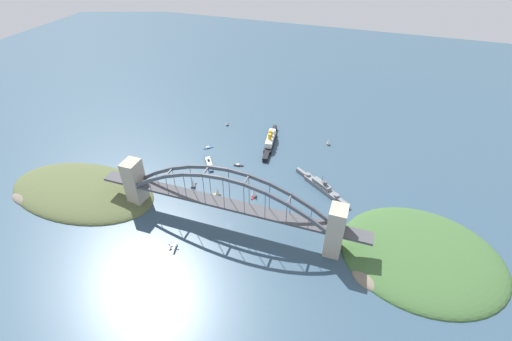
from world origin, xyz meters
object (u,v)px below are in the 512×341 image
(small_boat_4, at_px, (199,195))
(small_boat_8, at_px, (208,148))
(small_boat_5, at_px, (193,183))
(harbor_arch_bridge, at_px, (227,203))
(small_boat_1, at_px, (238,165))
(channel_marker_buoy, at_px, (218,192))
(seaplane_taxiing_near_bridge, at_px, (174,246))
(small_boat_2, at_px, (227,123))
(small_boat_6, at_px, (169,176))
(ocean_liner, at_px, (270,141))
(small_boat_3, at_px, (217,191))
(small_boat_0, at_px, (254,192))
(small_boat_7, at_px, (328,142))
(harbor_ferry_steamer, at_px, (209,163))
(naval_cruiser, at_px, (322,186))

(small_boat_4, height_order, small_boat_8, small_boat_4)
(small_boat_5, bearing_deg, harbor_arch_bridge, -34.63)
(small_boat_1, xyz_separation_m, channel_marker_buoy, (-3.16, -51.98, 0.22))
(seaplane_taxiing_near_bridge, relative_size, small_boat_4, 1.33)
(harbor_arch_bridge, bearing_deg, small_boat_2, 113.17)
(small_boat_5, distance_m, small_boat_8, 76.22)
(small_boat_6, bearing_deg, ocean_liner, 48.91)
(small_boat_2, relative_size, small_boat_6, 0.65)
(small_boat_3, bearing_deg, small_boat_0, 15.99)
(small_boat_2, bearing_deg, ocean_liner, -21.27)
(small_boat_6, height_order, small_boat_7, small_boat_7)
(small_boat_0, xyz_separation_m, channel_marker_buoy, (-38.25, -7.46, -4.24))
(seaplane_taxiing_near_bridge, height_order, small_boat_1, seaplane_taxiing_near_bridge)
(small_boat_8, bearing_deg, small_boat_4, -69.99)
(small_boat_5, height_order, small_boat_6, small_boat_5)
(small_boat_4, height_order, small_boat_7, small_boat_7)
(harbor_ferry_steamer, xyz_separation_m, small_boat_2, (-15.06, 91.61, 1.18))
(naval_cruiser, distance_m, small_boat_6, 169.37)
(small_boat_0, relative_size, small_boat_7, 1.27)
(small_boat_6, height_order, channel_marker_buoy, channel_marker_buoy)
(small_boat_2, relative_size, small_boat_4, 0.82)
(small_boat_2, bearing_deg, small_boat_5, -83.00)
(small_boat_7, height_order, small_boat_8, small_boat_7)
(naval_cruiser, relative_size, small_boat_3, 6.45)
(small_boat_4, bearing_deg, small_boat_1, 75.74)
(channel_marker_buoy, bearing_deg, small_boat_4, -132.97)
(small_boat_4, distance_m, small_boat_7, 182.38)
(small_boat_7, bearing_deg, seaplane_taxiing_near_bridge, -115.00)
(ocean_liner, xyz_separation_m, channel_marker_buoy, (-24.78, -107.91, -4.54))
(naval_cruiser, distance_m, small_boat_2, 175.57)
(harbor_arch_bridge, relative_size, small_boat_2, 35.98)
(naval_cruiser, xyz_separation_m, small_boat_5, (-132.29, -41.71, 1.89))
(harbor_ferry_steamer, relative_size, seaplane_taxiing_near_bridge, 2.54)
(seaplane_taxiing_near_bridge, distance_m, small_boat_3, 79.78)
(small_boat_5, bearing_deg, ocean_liner, 63.26)
(small_boat_4, xyz_separation_m, channel_marker_buoy, (13.81, 14.83, -3.02))
(ocean_liner, distance_m, harbor_ferry_steamer, 84.92)
(small_boat_0, height_order, small_boat_3, small_boat_0)
(naval_cruiser, relative_size, small_boat_5, 5.80)
(naval_cruiser, distance_m, small_boat_1, 100.32)
(small_boat_2, height_order, channel_marker_buoy, small_boat_2)
(small_boat_3, bearing_deg, channel_marker_buoy, 114.94)
(small_boat_4, distance_m, small_boat_6, 53.91)
(small_boat_8, bearing_deg, harbor_arch_bridge, -56.58)
(small_boat_5, relative_size, small_boat_6, 1.02)
(ocean_liner, distance_m, small_boat_1, 60.15)
(small_boat_7, bearing_deg, naval_cruiser, -84.39)
(naval_cruiser, bearing_deg, harbor_ferry_steamer, 179.35)
(seaplane_taxiing_near_bridge, relative_size, small_boat_3, 1.13)
(ocean_liner, xyz_separation_m, small_boat_1, (-21.61, -55.93, -4.76))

